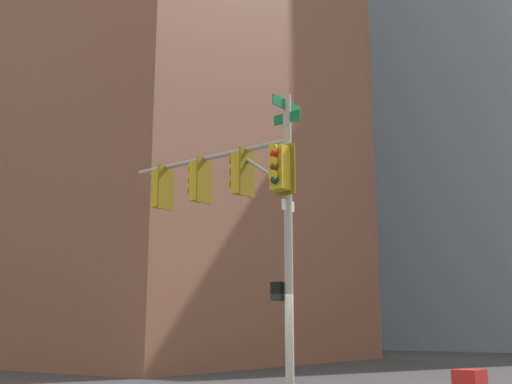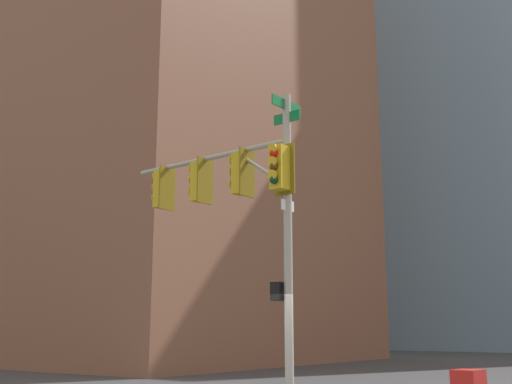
{
  "view_description": "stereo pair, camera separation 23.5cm",
  "coord_description": "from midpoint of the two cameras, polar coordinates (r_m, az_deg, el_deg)",
  "views": [
    {
      "loc": [
        7.34,
        -11.3,
        1.74
      ],
      "look_at": [
        -0.91,
        0.47,
        4.88
      ],
      "focal_mm": 44.46,
      "sensor_mm": 36.0,
      "label": 1
    },
    {
      "loc": [
        7.53,
        -11.17,
        1.74
      ],
      "look_at": [
        -0.91,
        0.47,
        4.88
      ],
      "focal_mm": 44.46,
      "sensor_mm": 36.0,
      "label": 2
    }
  ],
  "objects": [
    {
      "name": "signal_pole_assembly",
      "position": [
        15.04,
        -2.35,
        -0.24
      ],
      "size": [
        5.26,
        1.15,
        7.05
      ],
      "rotation": [
        0.0,
        0.0,
        3.1
      ],
      "color": "#9E998C",
      "rests_on": "ground_plane"
    },
    {
      "name": "building_glass_tower",
      "position": [
        73.23,
        17.04,
        11.24
      ],
      "size": [
        24.97,
        22.43,
        60.69
      ],
      "primitive_type": "cube",
      "color": "#7A99B2",
      "rests_on": "ground_plane"
    }
  ]
}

